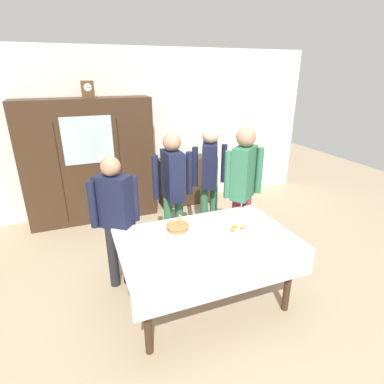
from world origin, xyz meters
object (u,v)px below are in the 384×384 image
spoon_far_right (132,237)px  person_near_right_end (210,173)px  spoon_mid_right (276,248)px  tea_cup_mid_left (219,220)px  person_by_cabinet (115,212)px  dining_table (208,249)px  book_stack (188,156)px  pastry_plate (238,230)px  spoon_center (258,245)px  mantel_clock (88,89)px  tea_cup_near_left (163,246)px  tea_cup_back_edge (190,256)px  bread_basket (178,227)px  person_behind_table_left (243,182)px  wall_cabinet (90,162)px  person_behind_table_right (173,184)px  bookshelf_low (188,180)px  tea_cup_near_right (200,225)px

spoon_far_right → person_near_right_end: person_near_right_end is taller
spoon_mid_right → tea_cup_mid_left: bearing=110.7°
person_by_cabinet → spoon_far_right: bearing=-73.7°
dining_table → book_stack: book_stack is taller
pastry_plate → person_near_right_end: person_near_right_end is taller
spoon_center → spoon_far_right: 1.24m
mantel_clock → tea_cup_near_left: 2.89m
tea_cup_back_edge → spoon_center: tea_cup_back_edge is taller
bread_basket → person_behind_table_left: 1.08m
wall_cabinet → person_behind_table_right: bearing=-60.2°
person_by_cabinet → person_near_right_end: 1.54m
wall_cabinet → bread_basket: size_ratio=8.32×
wall_cabinet → bookshelf_low: size_ratio=1.88×
person_by_cabinet → person_near_right_end: bearing=24.7°
pastry_plate → spoon_center: bearing=-84.2°
mantel_clock → tea_cup_back_edge: 3.14m
book_stack → tea_cup_near_right: (-0.75, -2.35, -0.09)m
tea_cup_back_edge → person_behind_table_right: bearing=78.4°
tea_cup_near_left → spoon_center: 0.90m
dining_table → person_near_right_end: bearing=65.2°
tea_cup_back_edge → book_stack: bearing=69.8°
bookshelf_low → book_stack: 0.46m
person_behind_table_right → tea_cup_back_edge: bearing=-101.6°
wall_cabinet → person_by_cabinet: bearing=-86.7°
pastry_plate → person_by_cabinet: size_ratio=0.18×
tea_cup_near_right → person_behind_table_left: size_ratio=0.08×
dining_table → person_by_cabinet: size_ratio=1.13×
person_by_cabinet → person_behind_table_left: 1.57m
bookshelf_low → spoon_center: (-0.38, -2.91, 0.34)m
book_stack → person_near_right_end: (-0.17, -1.32, 0.10)m
tea_cup_near_right → bookshelf_low: bearing=72.4°
spoon_center → person_by_cabinet: size_ratio=0.08×
wall_cabinet → bookshelf_low: wall_cabinet is taller
bookshelf_low → pastry_plate: size_ratio=3.79×
pastry_plate → person_behind_table_right: (-0.38, 0.98, 0.22)m
book_stack → person_near_right_end: 1.33m
spoon_mid_right → person_behind_table_right: bearing=111.2°
person_by_cabinet → spoon_center: bearing=-38.4°
mantel_clock → spoon_center: 3.36m
person_by_cabinet → tea_cup_back_edge: bearing=-60.6°
person_by_cabinet → person_behind_table_left: person_behind_table_left is taller
tea_cup_mid_left → pastry_plate: (0.09, -0.25, -0.02)m
dining_table → tea_cup_back_edge: size_ratio=13.29×
dining_table → bookshelf_low: bookshelf_low is taller
tea_cup_near_right → spoon_far_right: (-0.72, 0.04, -0.02)m
book_stack → person_behind_table_right: (-0.79, -1.59, 0.11)m
bookshelf_low → person_behind_table_right: bearing=-116.5°
bread_basket → spoon_center: bread_basket is taller
book_stack → person_behind_table_right: size_ratio=0.13×
pastry_plate → person_by_cabinet: 1.32m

